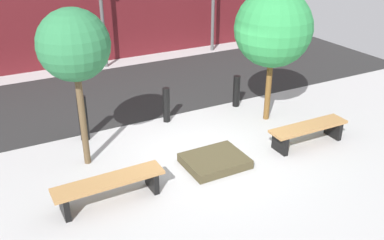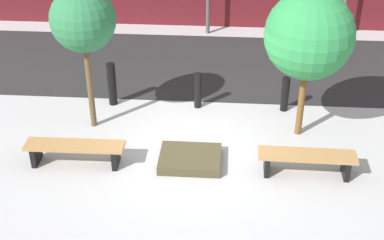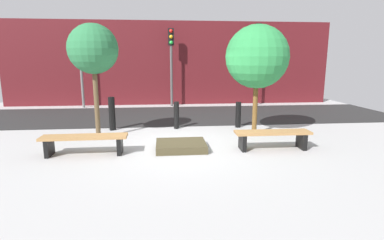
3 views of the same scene
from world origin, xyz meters
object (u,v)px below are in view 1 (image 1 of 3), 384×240
object	(u,v)px
planter_bed	(215,161)
bollard_left	(166,105)
bollard_far_left	(83,118)
bench_left	(109,185)
bench_right	(308,130)
bollard_center	(236,91)
tree_behind_left_bench	(74,46)
tree_behind_right_bench	(273,29)

from	to	relation	value
planter_bed	bollard_left	xyz separation A→B (m)	(0.00, 2.35, 0.35)
bollard_far_left	bollard_left	xyz separation A→B (m)	(2.06, 0.00, -0.09)
bollard_left	planter_bed	bearing A→B (deg)	-90.00
bench_left	bench_right	size ratio (longest dim) A/B	1.05
planter_bed	bollard_left	size ratio (longest dim) A/B	1.40
bench_right	bollard_left	world-z (taller)	bollard_left
bollard_far_left	bollard_center	world-z (taller)	bollard_far_left
planter_bed	bollard_center	xyz separation A→B (m)	(2.06, 2.35, 0.33)
bench_left	tree_behind_left_bench	bearing A→B (deg)	89.21
bench_right	tree_behind_left_bench	bearing A→B (deg)	162.49
tree_behind_left_bench	bench_right	bearing A→B (deg)	-18.30
bench_right	tree_behind_right_bench	distance (m)	2.48
tree_behind_left_bench	bench_left	bearing A→B (deg)	-90.00
bench_right	bollard_center	xyz separation A→B (m)	(-0.24, 2.55, 0.09)
bench_right	tree_behind_left_bench	xyz separation A→B (m)	(-4.59, 1.52, 2.15)
bench_right	tree_behind_left_bench	size ratio (longest dim) A/B	0.59
tree_behind_right_bench	tree_behind_left_bench	bearing A→B (deg)	180.00
tree_behind_left_bench	tree_behind_right_bench	xyz separation A→B (m)	(4.59, -0.00, -0.19)
tree_behind_left_bench	bollard_far_left	distance (m)	2.23
tree_behind_left_bench	bollard_far_left	world-z (taller)	tree_behind_left_bench
bench_left	tree_behind_right_bench	bearing A→B (deg)	17.51
bollard_far_left	bollard_left	bearing A→B (deg)	0.00
bench_left	tree_behind_left_bench	xyz separation A→B (m)	(-0.00, 1.52, 2.15)
bench_right	tree_behind_right_bench	size ratio (longest dim) A/B	0.59
bollard_far_left	bollard_center	size ratio (longest dim) A/B	1.25
bollard_center	tree_behind_right_bench	bearing A→B (deg)	-77.19
tree_behind_left_bench	tree_behind_right_bench	world-z (taller)	tree_behind_right_bench
bench_right	bollard_far_left	bearing A→B (deg)	150.40
tree_behind_right_bench	bollard_left	world-z (taller)	tree_behind_right_bench
planter_bed	bollard_far_left	distance (m)	3.16
bench_right	planter_bed	world-z (taller)	bench_right
bollard_left	bollard_center	xyz separation A→B (m)	(2.06, 0.00, -0.02)
bollard_left	bollard_center	world-z (taller)	bollard_left
bench_left	bollard_far_left	distance (m)	2.57
bench_left	bollard_left	size ratio (longest dim) A/B	2.24
bollard_far_left	bollard_left	size ratio (longest dim) A/B	1.20
bench_right	bollard_far_left	world-z (taller)	bollard_far_left
bench_left	bollard_far_left	world-z (taller)	bollard_far_left
tree_behind_left_bench	bollard_left	size ratio (longest dim) A/B	3.59
bench_right	tree_behind_right_bench	bearing A→B (deg)	90.79
bollard_left	bollard_center	distance (m)	2.06
planter_bed	bollard_left	bearing A→B (deg)	90.00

